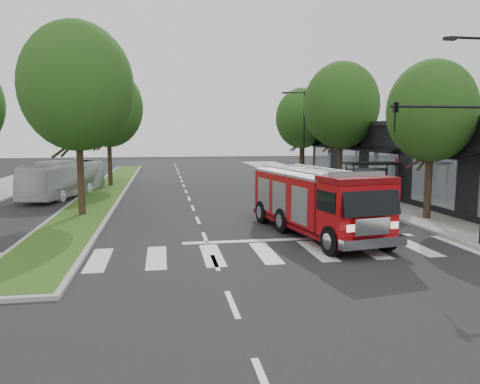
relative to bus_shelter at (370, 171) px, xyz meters
name	(u,v)px	position (x,y,z in m)	size (l,w,h in m)	color
ground	(205,237)	(-11.20, -8.15, -2.04)	(140.00, 140.00, 0.00)	black
sidewalk_right	(375,198)	(1.30, 1.85, -1.96)	(5.00, 80.00, 0.15)	gray
median	(108,189)	(-17.20, 9.85, -1.96)	(3.00, 50.00, 0.15)	gray
storefront_row	(437,161)	(5.80, 1.85, 0.46)	(8.00, 30.00, 5.00)	black
bus_shelter	(370,171)	(0.00, 0.00, 0.00)	(3.20, 1.60, 2.61)	black
tree_right_near	(432,111)	(0.30, -6.15, 3.47)	(4.40, 4.40, 8.05)	black
tree_right_mid	(341,105)	(0.30, 5.85, 4.45)	(5.60, 5.60, 9.72)	black
tree_right_far	(302,118)	(0.30, 15.85, 3.80)	(5.00, 5.00, 8.73)	black
tree_median_near	(77,87)	(-17.20, -2.15, 4.77)	(5.80, 5.80, 10.16)	black
tree_median_far	(108,108)	(-17.20, 11.85, 4.45)	(5.60, 5.60, 9.72)	black
streetlight_right_near	(467,127)	(-1.59, -11.65, 2.63)	(4.08, 0.22, 8.00)	black
streetlight_right_far	(302,133)	(-0.85, 11.85, 2.44)	(2.11, 0.20, 8.00)	black
fire_engine	(316,202)	(-6.36, -8.44, -0.59)	(4.03, 9.02, 3.02)	#650508
city_bus	(65,179)	(-19.70, 6.31, -0.76)	(2.15, 9.20, 2.56)	silver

